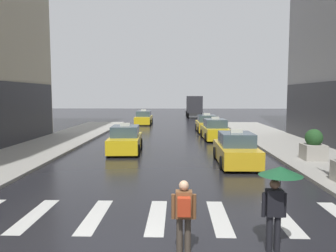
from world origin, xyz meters
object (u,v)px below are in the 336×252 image
pedestrian_with_umbrella (278,185)px  planter_mid_block (314,146)px  taxi_lead (236,150)px  taxi_fourth (207,124)px  taxi_third (215,130)px  pedestrian_with_backpack (184,211)px  box_truck (194,106)px  taxi_second (125,140)px  taxi_fifth (144,118)px

pedestrian_with_umbrella → planter_mid_block: bearing=64.1°
taxi_lead → pedestrian_with_umbrella: bearing=-94.5°
taxi_fourth → pedestrian_with_umbrella: bearing=-91.3°
taxi_third → pedestrian_with_backpack: bearing=-98.5°
taxi_fourth → box_truck: size_ratio=0.60×
taxi_second → planter_mid_block: bearing=-16.2°
taxi_second → pedestrian_with_backpack: (3.35, -13.20, 0.25)m
taxi_third → planter_mid_block: taxi_third is taller
taxi_lead → planter_mid_block: (4.12, 0.56, 0.15)m
taxi_second → box_truck: size_ratio=0.61×
pedestrian_with_umbrella → taxi_fourth: bearing=88.7°
planter_mid_block → taxi_third: bearing=114.8°
taxi_lead → planter_mid_block: bearing=7.7°
taxi_fourth → box_truck: bearing=90.5°
pedestrian_with_backpack → planter_mid_block: (6.96, 10.21, -0.10)m
taxi_fourth → taxi_fifth: size_ratio=1.01×
taxi_lead → box_truck: bearing=90.6°
taxi_lead → planter_mid_block: 4.16m
box_truck → pedestrian_with_umbrella: (-0.39, -45.01, -0.34)m
pedestrian_with_umbrella → pedestrian_with_backpack: 2.17m
taxi_lead → taxi_fourth: 14.73m
taxi_second → pedestrian_with_umbrella: size_ratio=2.38×
taxi_fifth → taxi_second: bearing=-87.6°
taxi_fourth → box_truck: (-0.18, 20.82, 1.13)m
taxi_fifth → taxi_third: bearing=-62.1°
taxi_lead → pedestrian_with_backpack: taxi_lead is taller
taxi_fourth → pedestrian_with_umbrella: 24.21m
pedestrian_with_umbrella → taxi_second: bearing=112.7°
taxi_fourth → planter_mid_block: 14.81m
taxi_fifth → planter_mid_block: size_ratio=2.84×
taxi_fourth → pedestrian_with_backpack: taxi_fourth is taller
taxi_lead → taxi_second: bearing=150.2°
taxi_fourth → pedestrian_with_backpack: bearing=-96.2°
taxi_second → taxi_fourth: (6.01, 11.18, 0.00)m
taxi_lead → pedestrian_with_backpack: (-2.84, -9.65, 0.25)m
taxi_second → taxi_third: 8.56m
taxi_third → taxi_fourth: bearing=92.0°
box_truck → pedestrian_with_backpack: 45.28m
taxi_lead → taxi_third: 9.45m
taxi_second → taxi_fourth: same height
planter_mid_block → taxi_fifth: bearing=116.7°
taxi_lead → taxi_fifth: same height
box_truck → taxi_second: bearing=-100.3°
taxi_fourth → pedestrian_with_backpack: (-2.65, -24.39, 0.25)m
pedestrian_with_backpack → pedestrian_with_umbrella: bearing=5.4°
box_truck → planter_mid_block: size_ratio=4.73×
pedestrian_with_umbrella → planter_mid_block: (4.87, 10.01, -0.64)m
box_truck → planter_mid_block: 35.29m
taxi_fourth → taxi_fifth: 10.44m
pedestrian_with_backpack → planter_mid_block: planter_mid_block is taller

